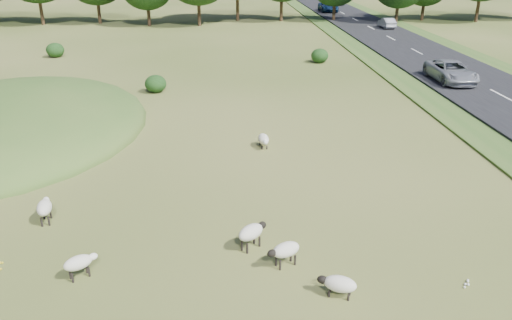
{
  "coord_description": "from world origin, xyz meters",
  "views": [
    {
      "loc": [
        0.53,
        -16.31,
        9.67
      ],
      "look_at": [
        2.0,
        4.0,
        1.0
      ],
      "focal_mm": 35.0,
      "sensor_mm": 36.0,
      "label": 1
    }
  ],
  "objects_px": {
    "car_0": "(451,71)",
    "car_3": "(387,23)",
    "sheep_1": "(79,263)",
    "car_1": "(328,7)",
    "car_2": "(337,0)",
    "sheep_3": "(251,232)",
    "sheep_5": "(339,284)",
    "sheep_4": "(285,250)",
    "sheep_6": "(264,139)",
    "sheep_0": "(44,207)"
  },
  "relations": [
    {
      "from": "sheep_0",
      "to": "car_0",
      "type": "distance_m",
      "value": 31.05
    },
    {
      "from": "sheep_3",
      "to": "car_2",
      "type": "distance_m",
      "value": 80.34
    },
    {
      "from": "sheep_6",
      "to": "car_0",
      "type": "xyz_separation_m",
      "value": [
        15.42,
        12.13,
        0.57
      ]
    },
    {
      "from": "car_1",
      "to": "car_2",
      "type": "bearing_deg",
      "value": 69.86
    },
    {
      "from": "sheep_3",
      "to": "car_1",
      "type": "xyz_separation_m",
      "value": [
        16.65,
        67.33,
        0.38
      ]
    },
    {
      "from": "sheep_3",
      "to": "sheep_6",
      "type": "xyz_separation_m",
      "value": [
        1.24,
        9.49,
        -0.19
      ]
    },
    {
      "from": "sheep_1",
      "to": "car_1",
      "type": "distance_m",
      "value": 72.12
    },
    {
      "from": "car_0",
      "to": "sheep_1",
      "type": "bearing_deg",
      "value": -134.07
    },
    {
      "from": "sheep_4",
      "to": "car_2",
      "type": "height_order",
      "value": "car_2"
    },
    {
      "from": "sheep_0",
      "to": "car_2",
      "type": "xyz_separation_m",
      "value": [
        28.17,
        75.31,
        0.36
      ]
    },
    {
      "from": "sheep_4",
      "to": "car_0",
      "type": "bearing_deg",
      "value": -149.88
    },
    {
      "from": "sheep_5",
      "to": "car_2",
      "type": "height_order",
      "value": "car_2"
    },
    {
      "from": "sheep_4",
      "to": "car_1",
      "type": "distance_m",
      "value": 70.23
    },
    {
      "from": "sheep_3",
      "to": "sheep_4",
      "type": "distance_m",
      "value": 1.54
    },
    {
      "from": "car_0",
      "to": "car_3",
      "type": "distance_m",
      "value": 27.79
    },
    {
      "from": "car_1",
      "to": "sheep_6",
      "type": "bearing_deg",
      "value": -104.92
    },
    {
      "from": "sheep_1",
      "to": "sheep_4",
      "type": "distance_m",
      "value": 6.55
    },
    {
      "from": "sheep_5",
      "to": "car_2",
      "type": "distance_m",
      "value": 82.48
    },
    {
      "from": "sheep_5",
      "to": "car_0",
      "type": "xyz_separation_m",
      "value": [
        14.22,
        24.41,
        0.58
      ]
    },
    {
      "from": "car_3",
      "to": "sheep_0",
      "type": "bearing_deg",
      "value": 58.94
    },
    {
      "from": "sheep_4",
      "to": "sheep_5",
      "type": "bearing_deg",
      "value": 105.16
    },
    {
      "from": "sheep_1",
      "to": "car_3",
      "type": "relative_size",
      "value": 0.29
    },
    {
      "from": "car_2",
      "to": "sheep_6",
      "type": "bearing_deg",
      "value": 74.26
    },
    {
      "from": "sheep_1",
      "to": "car_2",
      "type": "bearing_deg",
      "value": 39.07
    },
    {
      "from": "sheep_1",
      "to": "car_3",
      "type": "xyz_separation_m",
      "value": [
        25.98,
        50.44,
        0.33
      ]
    },
    {
      "from": "sheep_5",
      "to": "car_3",
      "type": "bearing_deg",
      "value": -86.87
    },
    {
      "from": "sheep_4",
      "to": "sheep_5",
      "type": "height_order",
      "value": "sheep_4"
    },
    {
      "from": "sheep_3",
      "to": "car_3",
      "type": "distance_m",
      "value": 53.23
    },
    {
      "from": "sheep_1",
      "to": "car_0",
      "type": "xyz_separation_m",
      "value": [
        22.18,
        22.91,
        0.47
      ]
    },
    {
      "from": "sheep_3",
      "to": "car_0",
      "type": "xyz_separation_m",
      "value": [
        16.65,
        21.62,
        0.38
      ]
    },
    {
      "from": "car_0",
      "to": "sheep_6",
      "type": "bearing_deg",
      "value": -141.8
    },
    {
      "from": "sheep_3",
      "to": "sheep_6",
      "type": "relative_size",
      "value": 0.95
    },
    {
      "from": "sheep_0",
      "to": "sheep_3",
      "type": "height_order",
      "value": "sheep_3"
    },
    {
      "from": "sheep_3",
      "to": "sheep_0",
      "type": "bearing_deg",
      "value": 120.92
    },
    {
      "from": "car_0",
      "to": "car_2",
      "type": "distance_m",
      "value": 56.2
    },
    {
      "from": "sheep_3",
      "to": "sheep_4",
      "type": "height_order",
      "value": "sheep_3"
    },
    {
      "from": "sheep_5",
      "to": "sheep_6",
      "type": "relative_size",
      "value": 0.99
    },
    {
      "from": "car_2",
      "to": "sheep_4",
      "type": "bearing_deg",
      "value": 76.15
    },
    {
      "from": "sheep_5",
      "to": "car_1",
      "type": "xyz_separation_m",
      "value": [
        14.22,
        70.12,
        0.58
      ]
    },
    {
      "from": "sheep_0",
      "to": "sheep_5",
      "type": "xyz_separation_m",
      "value": [
        10.15,
        -5.17,
        -0.18
      ]
    },
    {
      "from": "sheep_3",
      "to": "car_2",
      "type": "relative_size",
      "value": 0.24
    },
    {
      "from": "car_2",
      "to": "sheep_5",
      "type": "bearing_deg",
      "value": 77.38
    },
    {
      "from": "sheep_3",
      "to": "car_3",
      "type": "xyz_separation_m",
      "value": [
        20.45,
        49.14,
        0.24
      ]
    },
    {
      "from": "sheep_4",
      "to": "sheep_5",
      "type": "relative_size",
      "value": 0.99
    },
    {
      "from": "sheep_1",
      "to": "car_1",
      "type": "bearing_deg",
      "value": 39.37
    },
    {
      "from": "sheep_1",
      "to": "sheep_6",
      "type": "height_order",
      "value": "sheep_1"
    },
    {
      "from": "car_0",
      "to": "sheep_5",
      "type": "bearing_deg",
      "value": -120.21
    },
    {
      "from": "sheep_1",
      "to": "car_0",
      "type": "relative_size",
      "value": 0.2
    },
    {
      "from": "car_0",
      "to": "sheep_0",
      "type": "bearing_deg",
      "value": -141.71
    },
    {
      "from": "sheep_1",
      "to": "sheep_6",
      "type": "bearing_deg",
      "value": 25.18
    }
  ]
}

